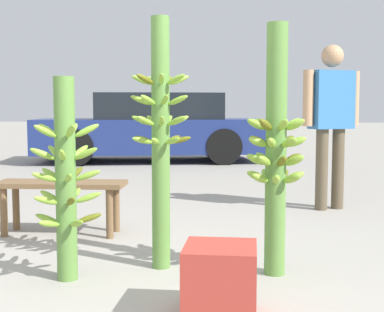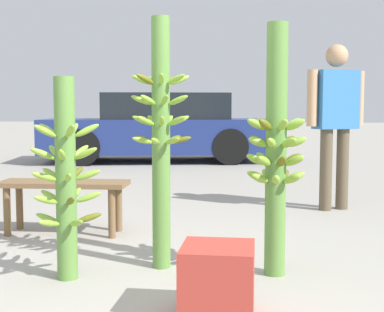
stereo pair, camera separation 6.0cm
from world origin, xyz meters
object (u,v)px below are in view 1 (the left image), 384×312
banana_stalk_left (66,178)px  banana_stalk_center (161,138)px  vendor_person (331,112)px  market_bench (61,191)px  produce_crate (220,281)px  banana_stalk_right (276,151)px  parked_car (152,128)px

banana_stalk_left → banana_stalk_center: 0.67m
banana_stalk_left → banana_stalk_center: (0.54, 0.32, 0.24)m
vendor_person → market_bench: (-2.42, -1.42, -0.66)m
produce_crate → banana_stalk_left: bearing=153.8°
banana_stalk_center → produce_crate: banana_stalk_center is taller
banana_stalk_right → market_bench: size_ratio=1.45×
vendor_person → produce_crate: 3.32m
banana_stalk_left → produce_crate: bearing=-26.2°
banana_stalk_left → parked_car: parked_car is taller
banana_stalk_left → banana_stalk_right: 1.32m
banana_stalk_left → banana_stalk_center: size_ratio=0.76×
banana_stalk_left → vendor_person: (1.95, 2.58, 0.39)m
banana_stalk_right → vendor_person: size_ratio=0.92×
parked_car → produce_crate: 8.21m
banana_stalk_left → vendor_person: 3.26m
banana_stalk_left → produce_crate: (0.98, -0.48, -0.45)m
banana_stalk_center → produce_crate: size_ratio=4.51×
banana_stalk_left → market_bench: 1.28m
vendor_person → produce_crate: bearing=44.6°
banana_stalk_center → vendor_person: (1.41, 2.27, 0.15)m
banana_stalk_right → banana_stalk_center: bearing=175.4°
banana_stalk_right → market_bench: (-1.75, 0.91, -0.43)m
vendor_person → parked_car: (-2.83, 4.91, -0.35)m
parked_car → banana_stalk_center: bearing=179.9°
market_bench → parked_car: 6.35m
banana_stalk_left → banana_stalk_right: size_ratio=0.79×
produce_crate → market_bench: bearing=131.3°
banana_stalk_left → banana_stalk_right: bearing=11.3°
market_bench → parked_car: parked_car is taller
parked_car → banana_stalk_left: bearing=175.4°
banana_stalk_left → produce_crate: size_ratio=3.42×
banana_stalk_center → market_bench: 1.41m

